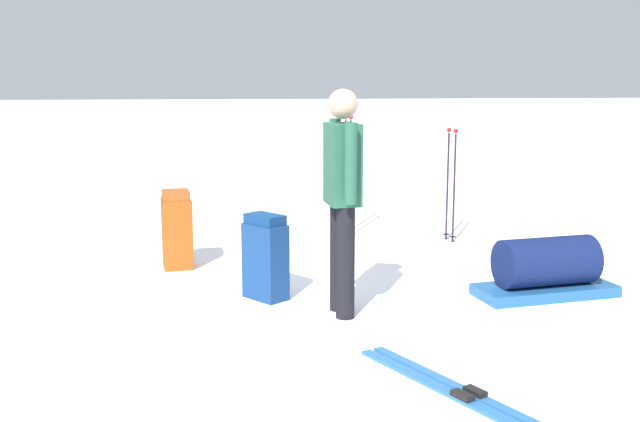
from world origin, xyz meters
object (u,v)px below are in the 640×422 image
(skier_standing, at_px, (342,190))
(ski_poles_planted_near, at_px, (451,179))
(backpack_bright, at_px, (265,258))
(thermos_bottle, at_px, (259,259))
(backpack_large_dark, at_px, (177,230))
(ski_pair_near, at_px, (469,397))
(gear_sled, at_px, (546,269))
(ski_poles_planted_far, at_px, (348,169))

(skier_standing, bearing_deg, ski_poles_planted_near, -30.72)
(backpack_bright, height_order, thermos_bottle, backpack_bright)
(backpack_large_dark, bearing_deg, ski_pair_near, -148.63)
(ski_poles_planted_near, relative_size, gear_sled, 1.00)
(skier_standing, distance_m, backpack_bright, 0.95)
(ski_pair_near, xyz_separation_m, backpack_bright, (2.06, 1.12, 0.33))
(skier_standing, relative_size, thermos_bottle, 6.54)
(ski_pair_near, height_order, ski_poles_planted_near, ski_poles_planted_near)
(backpack_bright, bearing_deg, ski_pair_near, -151.59)
(ski_poles_planted_far, bearing_deg, backpack_bright, 158.21)
(ski_pair_near, height_order, gear_sled, gear_sled)
(skier_standing, height_order, ski_poles_planted_near, skier_standing)
(ski_poles_planted_near, xyz_separation_m, gear_sled, (-2.09, -0.28, -0.46))
(ski_poles_planted_far, bearing_deg, thermos_bottle, 147.45)
(ski_poles_planted_near, height_order, gear_sled, ski_poles_planted_near)
(ski_pair_near, bearing_deg, skier_standing, 18.61)
(ski_poles_planted_far, distance_m, thermos_bottle, 1.96)
(skier_standing, bearing_deg, backpack_bright, 51.97)
(ski_pair_near, height_order, thermos_bottle, thermos_bottle)
(ski_poles_planted_near, bearing_deg, gear_sled, -172.32)
(thermos_bottle, bearing_deg, skier_standing, -153.41)
(backpack_large_dark, distance_m, thermos_bottle, 0.84)
(backpack_large_dark, distance_m, ski_poles_planted_near, 2.97)
(skier_standing, distance_m, ski_poles_planted_far, 2.86)
(ski_poles_planted_far, bearing_deg, backpack_large_dark, 126.07)
(backpack_bright, xyz_separation_m, gear_sled, (-0.11, -2.29, -0.12))
(ski_pair_near, distance_m, gear_sled, 2.29)
(ski_pair_near, height_order, backpack_large_dark, backpack_large_dark)
(skier_standing, xyz_separation_m, gear_sled, (0.33, -1.72, -0.73))
(ski_poles_planted_near, bearing_deg, backpack_large_dark, 107.30)
(ski_poles_planted_far, distance_m, gear_sled, 2.88)
(gear_sled, bearing_deg, backpack_bright, 87.16)
(ski_poles_planted_near, distance_m, ski_poles_planted_far, 1.14)
(thermos_bottle, bearing_deg, ski_poles_planted_near, -60.47)
(ski_pair_near, relative_size, thermos_bottle, 6.40)
(ski_pair_near, height_order, backpack_bright, backpack_bright)
(skier_standing, relative_size, ski_pair_near, 1.02)
(thermos_bottle, bearing_deg, ski_poles_planted_far, -32.55)
(thermos_bottle, bearing_deg, ski_pair_near, -157.79)
(skier_standing, bearing_deg, ski_pair_near, -161.39)
(ski_pair_near, xyz_separation_m, thermos_bottle, (2.87, 1.17, 0.12))
(ski_poles_planted_far, height_order, gear_sled, ski_poles_planted_far)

